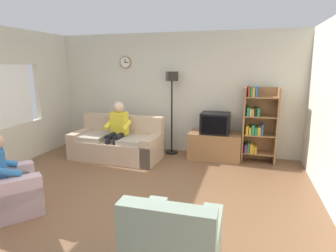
# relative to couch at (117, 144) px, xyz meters

# --- Properties ---
(ground_plane) EXTENTS (12.00, 12.00, 0.00)m
(ground_plane) POSITION_rel_couch_xyz_m (1.03, -1.69, -0.31)
(ground_plane) COLOR brown
(back_wall_assembly) EXTENTS (6.20, 0.17, 2.70)m
(back_wall_assembly) POSITION_rel_couch_xyz_m (1.02, 0.97, 1.04)
(back_wall_assembly) COLOR beige
(back_wall_assembly) RESTS_ON ground_plane
(couch) EXTENTS (1.92, 0.92, 0.90)m
(couch) POSITION_rel_couch_xyz_m (0.00, 0.00, 0.00)
(couch) COLOR tan
(couch) RESTS_ON ground_plane
(tv_stand) EXTENTS (1.10, 0.56, 0.57)m
(tv_stand) POSITION_rel_couch_xyz_m (2.04, 0.56, -0.03)
(tv_stand) COLOR olive
(tv_stand) RESTS_ON ground_plane
(tv) EXTENTS (0.60, 0.49, 0.44)m
(tv) POSITION_rel_couch_xyz_m (2.04, 0.54, 0.47)
(tv) COLOR black
(tv) RESTS_ON tv_stand
(bookshelf) EXTENTS (0.68, 0.36, 1.58)m
(bookshelf) POSITION_rel_couch_xyz_m (2.89, 0.63, 0.49)
(bookshelf) COLOR olive
(bookshelf) RESTS_ON ground_plane
(floor_lamp) EXTENTS (0.28, 0.28, 1.85)m
(floor_lamp) POSITION_rel_couch_xyz_m (1.05, 0.66, 1.14)
(floor_lamp) COLOR black
(floor_lamp) RESTS_ON ground_plane
(armchair_near_window) EXTENTS (1.18, 1.19, 0.90)m
(armchair_near_window) POSITION_rel_couch_xyz_m (-0.46, -2.53, -0.02)
(armchair_near_window) COLOR beige
(armchair_near_window) RESTS_ON ground_plane
(armchair_near_bookshelf) EXTENTS (0.82, 0.89, 0.90)m
(armchair_near_bookshelf) POSITION_rel_couch_xyz_m (2.10, -2.99, -0.02)
(armchair_near_bookshelf) COLOR gray
(armchair_near_bookshelf) RESTS_ON ground_plane
(person_on_couch) EXTENTS (0.52, 0.54, 1.24)m
(person_on_couch) POSITION_rel_couch_xyz_m (0.08, -0.11, 0.39)
(person_on_couch) COLOR yellow
(person_on_couch) RESTS_ON ground_plane
(person_in_left_armchair) EXTENTS (0.63, 0.64, 1.12)m
(person_in_left_armchair) POSITION_rel_couch_xyz_m (-0.40, -2.46, 0.29)
(person_in_left_armchair) COLOR #3372B2
(person_in_left_armchair) RESTS_ON ground_plane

